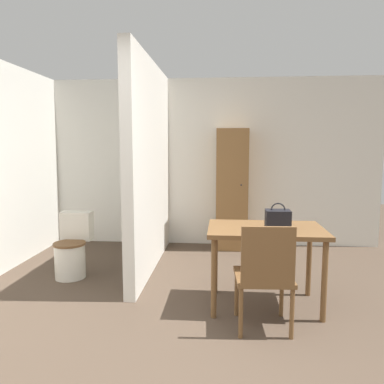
# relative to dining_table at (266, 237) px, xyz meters

# --- Properties ---
(wall_back) EXTENTS (5.40, 0.12, 2.50)m
(wall_back) POSITION_rel_dining_table_xyz_m (-0.78, 2.28, 0.59)
(wall_back) COLOR silver
(wall_back) RESTS_ON ground_plane
(partition_wall) EXTENTS (0.12, 2.26, 2.50)m
(partition_wall) POSITION_rel_dining_table_xyz_m (-1.29, 1.09, 0.59)
(partition_wall) COLOR silver
(partition_wall) RESTS_ON ground_plane
(dining_table) EXTENTS (1.06, 0.69, 0.76)m
(dining_table) POSITION_rel_dining_table_xyz_m (0.00, 0.00, 0.00)
(dining_table) COLOR brown
(dining_table) RESTS_ON ground_plane
(wooden_chair) EXTENTS (0.48, 0.48, 0.90)m
(wooden_chair) POSITION_rel_dining_table_xyz_m (-0.06, -0.49, -0.17)
(wooden_chair) COLOR brown
(wooden_chair) RESTS_ON ground_plane
(toilet) EXTENTS (0.36, 0.51, 0.72)m
(toilet) POSITION_rel_dining_table_xyz_m (-2.14, 0.66, -0.35)
(toilet) COLOR silver
(toilet) RESTS_ON ground_plane
(handbag) EXTENTS (0.22, 0.17, 0.24)m
(handbag) POSITION_rel_dining_table_xyz_m (0.10, -0.04, 0.18)
(handbag) COLOR black
(handbag) RESTS_ON dining_table
(wooden_cabinet) EXTENTS (0.45, 0.42, 1.75)m
(wooden_cabinet) POSITION_rel_dining_table_xyz_m (-0.27, 2.00, 0.21)
(wooden_cabinet) COLOR brown
(wooden_cabinet) RESTS_ON ground_plane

